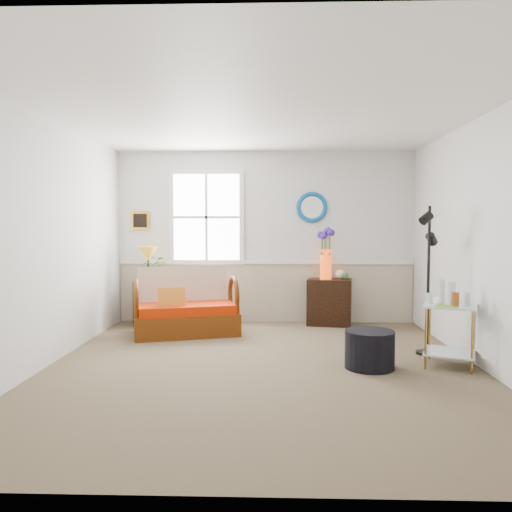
{
  "coord_description": "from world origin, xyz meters",
  "views": [
    {
      "loc": [
        0.09,
        -5.11,
        1.46
      ],
      "look_at": [
        -0.08,
        0.47,
        1.13
      ],
      "focal_mm": 35.0,
      "sensor_mm": 36.0,
      "label": 1
    }
  ],
  "objects_px": {
    "ottoman": "(369,349)",
    "lamp_stand": "(147,303)",
    "cabinet": "(329,302)",
    "floor_lamp": "(428,281)",
    "loveseat": "(186,301)",
    "side_table": "(450,335)"
  },
  "relations": [
    {
      "from": "ottoman",
      "to": "lamp_stand",
      "type": "bearing_deg",
      "value": 142.6
    },
    {
      "from": "cabinet",
      "to": "ottoman",
      "type": "relative_size",
      "value": 1.35
    },
    {
      "from": "lamp_stand",
      "to": "floor_lamp",
      "type": "height_order",
      "value": "floor_lamp"
    },
    {
      "from": "loveseat",
      "to": "cabinet",
      "type": "bearing_deg",
      "value": 2.78
    },
    {
      "from": "floor_lamp",
      "to": "ottoman",
      "type": "distance_m",
      "value": 1.17
    },
    {
      "from": "lamp_stand",
      "to": "cabinet",
      "type": "distance_m",
      "value": 2.71
    },
    {
      "from": "floor_lamp",
      "to": "loveseat",
      "type": "bearing_deg",
      "value": 138.92
    },
    {
      "from": "lamp_stand",
      "to": "side_table",
      "type": "distance_m",
      "value": 4.26
    },
    {
      "from": "lamp_stand",
      "to": "floor_lamp",
      "type": "xyz_separation_m",
      "value": [
        3.63,
        -1.59,
        0.52
      ]
    },
    {
      "from": "cabinet",
      "to": "side_table",
      "type": "height_order",
      "value": "cabinet"
    },
    {
      "from": "floor_lamp",
      "to": "ottoman",
      "type": "relative_size",
      "value": 3.33
    },
    {
      "from": "side_table",
      "to": "floor_lamp",
      "type": "xyz_separation_m",
      "value": [
        -0.08,
        0.5,
        0.52
      ]
    },
    {
      "from": "side_table",
      "to": "cabinet",
      "type": "bearing_deg",
      "value": 114.68
    },
    {
      "from": "cabinet",
      "to": "loveseat",
      "type": "bearing_deg",
      "value": -150.58
    },
    {
      "from": "floor_lamp",
      "to": "side_table",
      "type": "bearing_deg",
      "value": -104.11
    },
    {
      "from": "lamp_stand",
      "to": "side_table",
      "type": "xyz_separation_m",
      "value": [
        3.71,
        -2.09,
        0.0
      ]
    },
    {
      "from": "lamp_stand",
      "to": "floor_lamp",
      "type": "bearing_deg",
      "value": -23.67
    },
    {
      "from": "lamp_stand",
      "to": "ottoman",
      "type": "bearing_deg",
      "value": -37.4
    },
    {
      "from": "cabinet",
      "to": "side_table",
      "type": "bearing_deg",
      "value": -54.91
    },
    {
      "from": "lamp_stand",
      "to": "side_table",
      "type": "relative_size",
      "value": 1.0
    },
    {
      "from": "side_table",
      "to": "ottoman",
      "type": "relative_size",
      "value": 1.28
    },
    {
      "from": "side_table",
      "to": "floor_lamp",
      "type": "bearing_deg",
      "value": 98.64
    }
  ]
}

